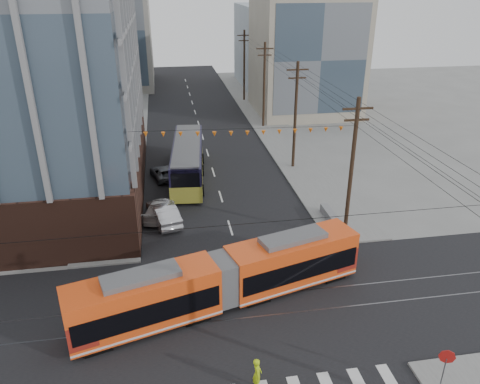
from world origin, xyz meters
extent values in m
plane|color=slate|center=(0.00, 0.00, 0.00)|extent=(160.00, 160.00, 0.00)
cube|color=#8C99A5|center=(-17.00, 52.00, 9.00)|extent=(18.00, 16.00, 18.00)
cube|color=gray|center=(16.00, 48.00, 8.00)|extent=(14.00, 14.00, 16.00)
cube|color=gray|center=(-14.00, 72.00, 10.00)|extent=(16.00, 18.00, 20.00)
cube|color=#8C99A5|center=(18.00, 68.00, 7.00)|extent=(16.00, 16.00, 14.00)
cylinder|color=black|center=(8.50, 56.00, 5.50)|extent=(0.30, 0.30, 11.00)
imported|color=#B6B7BD|center=(-5.24, 15.89, 0.84)|extent=(3.03, 5.37, 1.68)
imported|color=silver|center=(-5.62, 16.93, 0.68)|extent=(3.08, 5.04, 1.37)
imported|color=#545962|center=(-5.17, 25.29, 0.59)|extent=(2.91, 4.56, 1.17)
imported|color=#B5D913|center=(-1.06, -2.19, 0.91)|extent=(0.53, 0.72, 1.82)
cube|color=#616161|center=(8.30, 13.35, 0.42)|extent=(0.95, 4.19, 0.84)
camera|label=1|loc=(-4.67, -18.70, 18.39)|focal=35.00mm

